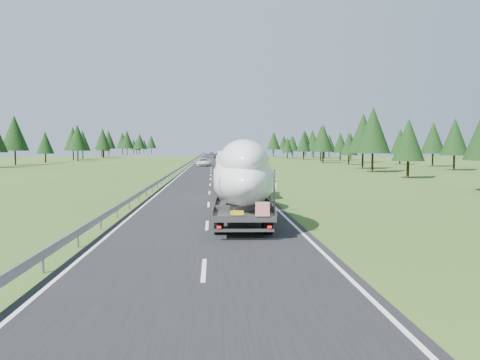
{
  "coord_description": "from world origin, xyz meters",
  "views": [
    {
      "loc": [
        0.31,
        -15.52,
        4.14
      ],
      "look_at": [
        1.99,
        13.21,
        2.12
      ],
      "focal_mm": 35.0,
      "sensor_mm": 36.0,
      "label": 1
    }
  ],
  "objects": [
    {
      "name": "tree_line_right",
      "position": [
        39.86,
        119.8,
        6.89
      ],
      "size": [
        28.21,
        338.17,
        12.63
      ],
      "color": "black",
      "rests_on": "ground"
    },
    {
      "name": "road_surface",
      "position": [
        0.0,
        100.0,
        0.01
      ],
      "size": [
        10.0,
        400.0,
        0.02
      ],
      "primitive_type": "cube",
      "color": "black",
      "rests_on": "ground"
    },
    {
      "name": "distant_van",
      "position": [
        -1.61,
        87.82,
        0.86
      ],
      "size": [
        3.42,
        6.44,
        1.72
      ],
      "primitive_type": "imported",
      "rotation": [
        0.0,
        0.0,
        -0.09
      ],
      "color": "silver",
      "rests_on": "ground"
    },
    {
      "name": "guardrail",
      "position": [
        -5.3,
        99.94,
        0.6
      ],
      "size": [
        0.1,
        400.0,
        0.76
      ],
      "color": "slate",
      "rests_on": "ground"
    },
    {
      "name": "boat_truck",
      "position": [
        1.99,
        13.39,
        2.36
      ],
      "size": [
        3.56,
        20.91,
        4.54
      ],
      "color": "silver",
      "rests_on": "ground"
    },
    {
      "name": "ground",
      "position": [
        0.0,
        0.0,
        0.0
      ],
      "size": [
        400.0,
        400.0,
        0.0
      ],
      "primitive_type": "plane",
      "color": "#334F1A",
      "rests_on": "ground"
    },
    {
      "name": "distant_car_dark",
      "position": [
        1.69,
        163.76,
        0.7
      ],
      "size": [
        2.02,
        4.23,
        1.39
      ],
      "primitive_type": "imported",
      "rotation": [
        0.0,
        0.0,
        -0.09
      ],
      "color": "black",
      "rests_on": "ground"
    },
    {
      "name": "marker_posts",
      "position": [
        6.5,
        155.0,
        0.54
      ],
      "size": [
        0.13,
        350.08,
        1.0
      ],
      "color": "silver",
      "rests_on": "ground"
    },
    {
      "name": "distant_car_blue",
      "position": [
        -0.3,
        246.8,
        0.77
      ],
      "size": [
        2.07,
        4.82,
        1.54
      ],
      "primitive_type": "imported",
      "rotation": [
        0.0,
        0.0,
        0.1
      ],
      "color": "#1A254A",
      "rests_on": "ground"
    },
    {
      "name": "highway_sign",
      "position": [
        7.2,
        80.0,
        1.81
      ],
      "size": [
        0.08,
        0.9,
        2.6
      ],
      "color": "slate",
      "rests_on": "ground"
    },
    {
      "name": "tree_line_left",
      "position": [
        -44.65,
        143.45,
        7.1
      ],
      "size": [
        15.65,
        337.2,
        12.63
      ],
      "color": "black",
      "rests_on": "ground"
    }
  ]
}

